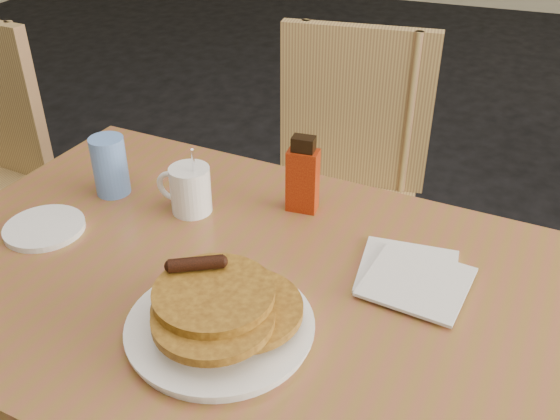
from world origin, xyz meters
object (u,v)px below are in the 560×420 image
at_px(pancake_plate, 220,316).
at_px(coffee_mug, 189,189).
at_px(main_table, 235,293).
at_px(chair_main_far, 343,171).
at_px(syrup_bottle, 303,177).
at_px(blue_tumbler, 110,166).

relative_size(pancake_plate, coffee_mug, 1.92).
xyz_separation_m(main_table, chair_main_far, (0.00, 0.75, -0.14)).
height_order(main_table, syrup_bottle, syrup_bottle).
relative_size(chair_main_far, coffee_mug, 6.28).
bearing_deg(main_table, chair_main_far, 89.87).
relative_size(syrup_bottle, blue_tumbler, 1.28).
xyz_separation_m(main_table, pancake_plate, (0.04, -0.14, 0.07)).
xyz_separation_m(main_table, coffee_mug, (-0.17, 0.16, 0.09)).
distance_m(main_table, coffee_mug, 0.25).
height_order(chair_main_far, blue_tumbler, chair_main_far).
bearing_deg(pancake_plate, coffee_mug, 124.41).
height_order(syrup_bottle, blue_tumbler, syrup_bottle).
bearing_deg(main_table, syrup_bottle, 80.31).
height_order(main_table, coffee_mug, coffee_mug).
bearing_deg(blue_tumbler, coffee_mug, -2.38).
bearing_deg(blue_tumbler, chair_main_far, 58.19).
relative_size(main_table, syrup_bottle, 8.10).
bearing_deg(main_table, coffee_mug, 135.93).
xyz_separation_m(chair_main_far, pancake_plate, (0.04, -0.88, 0.21)).
height_order(pancake_plate, blue_tumbler, blue_tumbler).
bearing_deg(syrup_bottle, coffee_mug, -161.38).
bearing_deg(syrup_bottle, blue_tumbler, -172.28).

